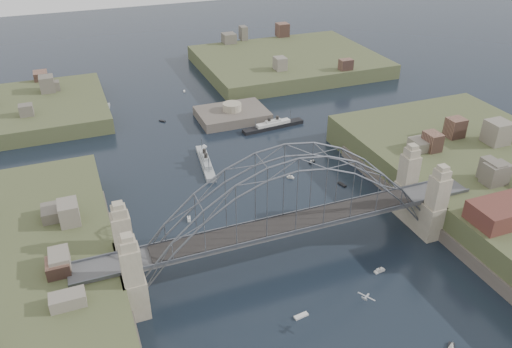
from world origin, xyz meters
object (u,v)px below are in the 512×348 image
object	(u,v)px
fort_island	(232,120)
ocean_liner	(273,126)
naval_cruiser_far	(105,112)
bridge	(290,207)
naval_cruiser_near	(206,162)

from	to	relation	value
fort_island	ocean_liner	world-z (taller)	fort_island
fort_island	ocean_liner	bearing A→B (deg)	-49.21
naval_cruiser_far	ocean_liner	size ratio (longest dim) A/B	0.72
bridge	naval_cruiser_near	distance (m)	45.15
fort_island	ocean_liner	xyz separation A→B (m)	(9.66, -11.19, 1.12)
fort_island	naval_cruiser_near	distance (m)	31.47
ocean_liner	fort_island	bearing A→B (deg)	130.79
bridge	ocean_liner	size ratio (longest dim) A/B	4.09
naval_cruiser_far	naval_cruiser_near	bearing A→B (deg)	-64.75
naval_cruiser_near	naval_cruiser_far	world-z (taller)	naval_cruiser_near
fort_island	naval_cruiser_far	distance (m)	42.44
bridge	naval_cruiser_near	world-z (taller)	bridge
naval_cruiser_near	bridge	bearing A→B (deg)	-83.69
naval_cruiser_near	ocean_liner	xyz separation A→B (m)	(26.46, 15.39, -0.12)
fort_island	naval_cruiser_near	xyz separation A→B (m)	(-16.80, -26.58, 1.24)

